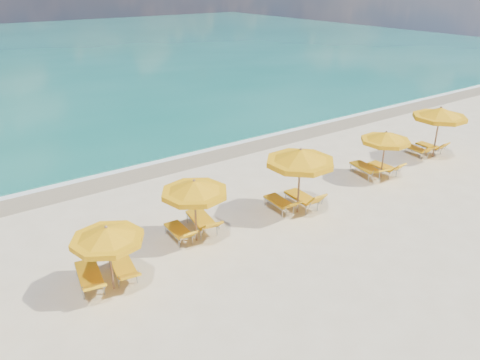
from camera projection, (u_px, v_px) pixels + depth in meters
ground_plane at (264, 223)px, 17.08m from camera, size 120.00×120.00×0.00m
ocean at (0, 56)px, 52.76m from camera, size 120.00×80.00×0.30m
wet_sand_band at (169, 163)px, 22.58m from camera, size 120.00×2.60×0.01m
foam_line at (161, 158)px, 23.18m from camera, size 120.00×1.20×0.03m
whitecap_far at (161, 83)px, 39.20m from camera, size 18.00×0.30×0.05m
umbrella_3 at (107, 235)px, 12.81m from camera, size 2.36×2.36×2.08m
umbrella_4 at (194, 189)px, 15.22m from camera, size 2.62×2.62×2.28m
umbrella_5 at (300, 158)px, 17.01m from camera, size 3.34×3.34×2.61m
umbrella_6 at (386, 138)px, 20.26m from camera, size 2.85×2.85×2.18m
umbrella_7 at (440, 114)px, 22.47m from camera, size 3.37×3.37×2.58m
lounger_3_left at (90, 279)px, 13.55m from camera, size 0.95×2.04×0.76m
lounger_3_right at (123, 270)px, 14.02m from camera, size 0.88×1.93×0.71m
lounger_4_left at (179, 234)px, 15.96m from camera, size 0.66×1.69×0.76m
lounger_4_right at (202, 224)px, 16.54m from camera, size 0.98×2.08×0.88m
lounger_5_left at (280, 205)px, 17.95m from camera, size 0.73×1.80×0.78m
lounger_5_right at (302, 201)px, 18.22m from camera, size 0.76×1.90×0.93m
lounger_6_left at (366, 171)px, 21.03m from camera, size 1.02×2.10×0.77m
lounger_6_right at (383, 170)px, 21.24m from camera, size 0.61×1.70×0.81m
lounger_7_left at (417, 152)px, 23.44m from camera, size 0.80×1.64×0.77m
lounger_7_right at (429, 149)px, 23.85m from camera, size 0.62×1.64×0.78m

